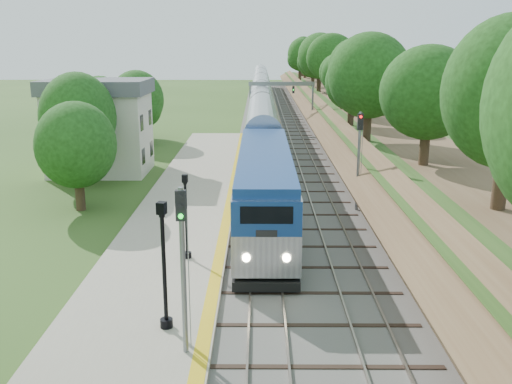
{
  "coord_description": "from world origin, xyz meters",
  "views": [
    {
      "loc": [
        -0.31,
        -18.46,
        10.94
      ],
      "look_at": [
        -0.5,
        12.64,
        2.8
      ],
      "focal_mm": 40.0,
      "sensor_mm": 36.0,
      "label": 1
    }
  ],
  "objects_px": {
    "train": "(262,103)",
    "signal_farside": "(359,151)",
    "lamppost_far": "(186,221)",
    "station_building": "(100,126)",
    "signal_platform": "(183,254)",
    "signal_gantry": "(281,93)",
    "lamppost_mid": "(164,273)"
  },
  "relations": [
    {
      "from": "train",
      "to": "lamppost_mid",
      "type": "xyz_separation_m",
      "value": [
        -3.87,
        -64.8,
        0.27
      ]
    },
    {
      "from": "signal_gantry",
      "to": "station_building",
      "type": "bearing_deg",
      "value": -123.38
    },
    {
      "from": "train",
      "to": "lamppost_far",
      "type": "distance_m",
      "value": 57.62
    },
    {
      "from": "signal_gantry",
      "to": "signal_platform",
      "type": "height_order",
      "value": "signal_platform"
    },
    {
      "from": "station_building",
      "to": "train",
      "type": "xyz_separation_m",
      "value": [
        14.0,
        36.17,
        -1.75
      ]
    },
    {
      "from": "lamppost_mid",
      "to": "signal_platform",
      "type": "distance_m",
      "value": 2.5
    },
    {
      "from": "signal_farside",
      "to": "signal_platform",
      "type": "bearing_deg",
      "value": -115.99
    },
    {
      "from": "train",
      "to": "signal_platform",
      "type": "bearing_deg",
      "value": -92.49
    },
    {
      "from": "station_building",
      "to": "lamppost_far",
      "type": "height_order",
      "value": "station_building"
    },
    {
      "from": "lamppost_far",
      "to": "signal_farside",
      "type": "height_order",
      "value": "signal_farside"
    },
    {
      "from": "train",
      "to": "signal_farside",
      "type": "xyz_separation_m",
      "value": [
        6.2,
        -47.92,
        1.78
      ]
    },
    {
      "from": "lamppost_far",
      "to": "lamppost_mid",
      "type": "bearing_deg",
      "value": -89.22
    },
    {
      "from": "signal_gantry",
      "to": "signal_platform",
      "type": "xyz_separation_m",
      "value": [
        -5.37,
        -55.41,
        -0.76
      ]
    },
    {
      "from": "signal_gantry",
      "to": "signal_platform",
      "type": "distance_m",
      "value": 55.67
    },
    {
      "from": "lamppost_mid",
      "to": "lamppost_far",
      "type": "xyz_separation_m",
      "value": [
        -0.1,
        7.31,
        -0.29
      ]
    },
    {
      "from": "lamppost_mid",
      "to": "train",
      "type": "bearing_deg",
      "value": 86.58
    },
    {
      "from": "station_building",
      "to": "signal_gantry",
      "type": "height_order",
      "value": "station_building"
    },
    {
      "from": "signal_gantry",
      "to": "train",
      "type": "distance_m",
      "value": 11.71
    },
    {
      "from": "signal_gantry",
      "to": "lamppost_far",
      "type": "distance_m",
      "value": 46.82
    },
    {
      "from": "station_building",
      "to": "signal_gantry",
      "type": "relative_size",
      "value": 1.02
    },
    {
      "from": "train",
      "to": "signal_farside",
      "type": "bearing_deg",
      "value": -82.63
    },
    {
      "from": "station_building",
      "to": "signal_platform",
      "type": "distance_m",
      "value": 32.38
    },
    {
      "from": "lamppost_mid",
      "to": "signal_farside",
      "type": "height_order",
      "value": "signal_farside"
    },
    {
      "from": "station_building",
      "to": "train",
      "type": "bearing_deg",
      "value": 68.84
    },
    {
      "from": "signal_gantry",
      "to": "lamppost_mid",
      "type": "height_order",
      "value": "signal_gantry"
    },
    {
      "from": "lamppost_far",
      "to": "signal_platform",
      "type": "relative_size",
      "value": 0.72
    },
    {
      "from": "signal_platform",
      "to": "signal_farside",
      "type": "height_order",
      "value": "signal_farside"
    },
    {
      "from": "station_building",
      "to": "train",
      "type": "height_order",
      "value": "station_building"
    },
    {
      "from": "lamppost_mid",
      "to": "signal_platform",
      "type": "relative_size",
      "value": 0.83
    },
    {
      "from": "signal_gantry",
      "to": "train",
      "type": "xyz_separation_m",
      "value": [
        -2.47,
        11.18,
        -2.48
      ]
    },
    {
      "from": "train",
      "to": "lamppost_mid",
      "type": "height_order",
      "value": "lamppost_mid"
    },
    {
      "from": "station_building",
      "to": "signal_platform",
      "type": "relative_size",
      "value": 1.43
    }
  ]
}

